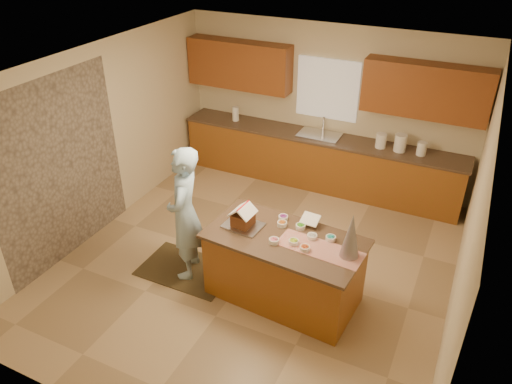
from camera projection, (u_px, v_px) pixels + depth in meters
floor at (256, 262)px, 6.79m from camera, size 5.50×5.50×0.00m
ceiling at (256, 70)px, 5.42m from camera, size 5.50×5.50×0.00m
wall_back at (327, 106)px, 8.25m from camera, size 5.50×5.50×0.00m
wall_front at (110, 324)px, 3.97m from camera, size 5.50×5.50×0.00m
wall_left at (99, 141)px, 7.04m from camera, size 5.50×5.50×0.00m
wall_right at (470, 226)px, 5.18m from camera, size 5.50×5.50×0.00m
stone_accent at (60, 171)px, 6.46m from camera, size 0.00×2.50×2.50m
window_curtain at (328, 89)px, 8.07m from camera, size 1.05×0.03×1.00m
back_counter_base at (317, 162)px, 8.47m from camera, size 4.80×0.60×0.88m
back_counter_top at (319, 137)px, 8.24m from camera, size 4.85×0.63×0.04m
upper_cabinet_left at (239, 65)px, 8.40m from camera, size 1.85×0.35×0.80m
upper_cabinet_right at (426, 90)px, 7.25m from camera, size 1.85×0.35×0.80m
sink at (319, 138)px, 8.25m from camera, size 0.70×0.45×0.12m
faucet at (323, 124)px, 8.30m from camera, size 0.03×0.03×0.28m
island_base at (284, 269)px, 5.99m from camera, size 1.84×1.03×0.87m
island_top at (285, 239)px, 5.76m from camera, size 1.93×1.11×0.04m
table_runner at (320, 249)px, 5.56m from camera, size 1.01×0.43×0.01m
baking_tray at (243, 225)px, 5.94m from camera, size 0.48×0.37×0.02m
cookbook at (310, 219)px, 5.92m from camera, size 0.23×0.19×0.09m
tinsel_tree at (351, 236)px, 5.32m from camera, size 0.23×0.23×0.54m
rug at (187, 269)px, 6.65m from camera, size 1.23×0.80×0.01m
boy at (185, 214)px, 6.17m from camera, size 0.63×0.77×1.81m
canister_a at (381, 141)px, 7.79m from camera, size 0.17×0.17×0.23m
canister_b at (400, 143)px, 7.67m from camera, size 0.19×0.19×0.27m
canister_c at (422, 149)px, 7.56m from camera, size 0.15×0.15×0.21m
paper_towel at (236, 114)px, 8.75m from camera, size 0.12×0.12×0.25m
gingerbread_house at (243, 217)px, 5.89m from camera, size 0.29×0.30×0.28m
candy_bowls at (297, 234)px, 5.77m from camera, size 0.78×0.61×0.05m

